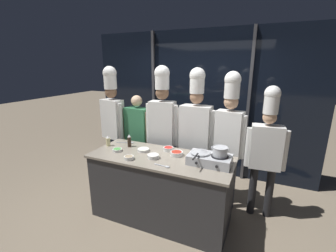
# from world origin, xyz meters

# --- Properties ---
(ground_plane) EXTENTS (24.00, 24.00, 0.00)m
(ground_plane) POSITION_xyz_m (0.00, 0.00, 0.00)
(ground_plane) COLOR #7F705B
(window_wall_back) EXTENTS (4.33, 0.09, 2.70)m
(window_wall_back) POSITION_xyz_m (0.00, 1.66, 1.35)
(window_wall_back) COLOR black
(window_wall_back) RESTS_ON ground_plane
(demo_counter) EXTENTS (1.89, 0.76, 0.92)m
(demo_counter) POSITION_xyz_m (0.00, 0.00, 0.46)
(demo_counter) COLOR #2D2D30
(demo_counter) RESTS_ON ground_plane
(portable_stove) EXTENTS (0.51, 0.32, 0.13)m
(portable_stove) POSITION_xyz_m (0.64, 0.03, 0.98)
(portable_stove) COLOR #B2B5BA
(portable_stove) RESTS_ON demo_counter
(frying_pan) EXTENTS (0.24, 0.42, 0.04)m
(frying_pan) POSITION_xyz_m (0.53, 0.02, 1.06)
(frying_pan) COLOR #ADAFB5
(frying_pan) RESTS_ON portable_stove
(stock_pot) EXTENTS (0.20, 0.18, 0.11)m
(stock_pot) POSITION_xyz_m (0.76, 0.03, 1.10)
(stock_pot) COLOR #B7BABF
(stock_pot) RESTS_ON portable_stove
(squeeze_bottle_soy) EXTENTS (0.05, 0.05, 0.19)m
(squeeze_bottle_soy) POSITION_xyz_m (-0.57, 0.14, 1.01)
(squeeze_bottle_soy) COLOR #332319
(squeeze_bottle_soy) RESTS_ON demo_counter
(squeeze_bottle_oil) EXTENTS (0.06, 0.06, 0.16)m
(squeeze_bottle_oil) POSITION_xyz_m (-0.88, 0.05, 0.99)
(squeeze_bottle_oil) COLOR beige
(squeeze_bottle_oil) RESTS_ON demo_counter
(prep_bowl_chili_flakes) EXTENTS (0.17, 0.17, 0.06)m
(prep_bowl_chili_flakes) POSITION_xyz_m (0.18, 0.12, 0.95)
(prep_bowl_chili_flakes) COLOR white
(prep_bowl_chili_flakes) RESTS_ON demo_counter
(prep_bowl_bean_sprouts) EXTENTS (0.17, 0.17, 0.04)m
(prep_bowl_bean_sprouts) POSITION_xyz_m (-0.29, 0.07, 0.94)
(prep_bowl_bean_sprouts) COLOR white
(prep_bowl_bean_sprouts) RESTS_ON demo_counter
(prep_bowl_bell_pepper) EXTENTS (0.15, 0.15, 0.06)m
(prep_bowl_bell_pepper) POSITION_xyz_m (0.02, 0.22, 0.95)
(prep_bowl_bell_pepper) COLOR white
(prep_bowl_bell_pepper) RESTS_ON demo_counter
(prep_bowl_mushrooms) EXTENTS (0.12, 0.12, 0.05)m
(prep_bowl_mushrooms) POSITION_xyz_m (-0.32, -0.25, 0.94)
(prep_bowl_mushrooms) COLOR white
(prep_bowl_mushrooms) RESTS_ON demo_counter
(prep_bowl_rice) EXTENTS (0.15, 0.15, 0.05)m
(prep_bowl_rice) POSITION_xyz_m (-0.06, -0.09, 0.95)
(prep_bowl_rice) COLOR white
(prep_bowl_rice) RESTS_ON demo_counter
(prep_bowl_scallions) EXTENTS (0.13, 0.13, 0.04)m
(prep_bowl_scallions) POSITION_xyz_m (-0.63, -0.08, 0.94)
(prep_bowl_scallions) COLOR white
(prep_bowl_scallions) RESTS_ON demo_counter
(serving_spoon_slotted) EXTENTS (0.27, 0.12, 0.02)m
(serving_spoon_slotted) POSITION_xyz_m (-0.67, 0.27, 0.92)
(serving_spoon_slotted) COLOR #B2B5BA
(serving_spoon_slotted) RESTS_ON demo_counter
(serving_spoon_solid) EXTENTS (0.21, 0.05, 0.02)m
(serving_spoon_solid) POSITION_xyz_m (0.18, -0.26, 0.92)
(serving_spoon_solid) COLOR #B2B5BA
(serving_spoon_solid) RESTS_ON demo_counter
(chef_head) EXTENTS (0.50, 0.26, 2.06)m
(chef_head) POSITION_xyz_m (-1.20, 0.61, 1.24)
(chef_head) COLOR #2D3856
(chef_head) RESTS_ON ground_plane
(person_guest) EXTENTS (0.55, 0.26, 1.60)m
(person_guest) POSITION_xyz_m (-0.75, 0.67, 0.97)
(person_guest) COLOR #232326
(person_guest) RESTS_ON ground_plane
(chef_sous) EXTENTS (0.52, 0.23, 2.07)m
(chef_sous) POSITION_xyz_m (-0.25, 0.61, 1.25)
(chef_sous) COLOR #232326
(chef_sous) RESTS_ON ground_plane
(chef_line) EXTENTS (0.60, 0.25, 2.04)m
(chef_line) POSITION_xyz_m (0.27, 0.67, 1.18)
(chef_line) COLOR #4C4C51
(chef_line) RESTS_ON ground_plane
(chef_pastry) EXTENTS (0.48, 0.25, 2.00)m
(chef_pastry) POSITION_xyz_m (0.76, 0.64, 1.21)
(chef_pastry) COLOR #4C4C51
(chef_pastry) RESTS_ON ground_plane
(chef_apprentice) EXTENTS (0.52, 0.24, 1.83)m
(chef_apprentice) POSITION_xyz_m (1.26, 0.62, 1.05)
(chef_apprentice) COLOR #232326
(chef_apprentice) RESTS_ON ground_plane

